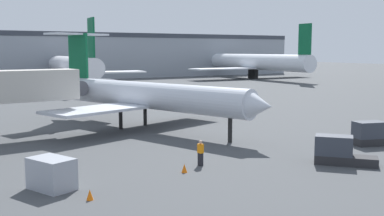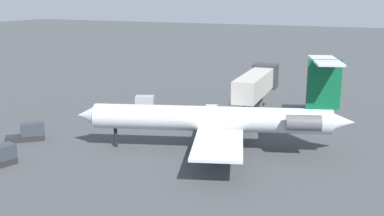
{
  "view_description": "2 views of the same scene",
  "coord_description": "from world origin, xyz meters",
  "views": [
    {
      "loc": [
        -19.88,
        -40.39,
        7.55
      ],
      "look_at": [
        1.57,
        -3.93,
        2.3
      ],
      "focal_mm": 43.88,
      "sensor_mm": 36.0,
      "label": 1
    },
    {
      "loc": [
        40.52,
        16.82,
        15.26
      ],
      "look_at": [
        -3.45,
        -3.22,
        3.54
      ],
      "focal_mm": 43.71,
      "sensor_mm": 36.0,
      "label": 2
    }
  ],
  "objects": [
    {
      "name": "cargo_container_uld",
      "position": [
        -13.87,
        -15.12,
        0.87
      ],
      "size": [
        2.44,
        2.91,
        1.73
      ],
      "color": "#999EA8",
      "rests_on": "ground_plane"
    },
    {
      "name": "parked_airliner_centre",
      "position": [
        56.99,
        58.19,
        4.33
      ],
      "size": [
        35.94,
        42.73,
        13.47
      ],
      "color": "silver",
      "rests_on": "ground_plane"
    },
    {
      "name": "baggage_tug_trailing",
      "position": [
        11.24,
        -15.98,
        0.84
      ],
      "size": [
        4.23,
        2.43,
        1.9
      ],
      "color": "#262628",
      "rests_on": "ground_plane"
    },
    {
      "name": "baggage_tug_lead",
      "position": [
        4.0,
        -19.06,
        0.84
      ],
      "size": [
        3.7,
        3.92,
        1.9
      ],
      "color": "#262628",
      "rests_on": "ground_plane"
    },
    {
      "name": "ground_crew_marshaller",
      "position": [
        -4.15,
        -14.76,
        0.86
      ],
      "size": [
        0.29,
        0.42,
        1.69
      ],
      "color": "black",
      "rests_on": "ground_plane"
    },
    {
      "name": "ground_plane",
      "position": [
        0.0,
        0.0,
        -0.05
      ],
      "size": [
        400.0,
        400.0,
        0.1
      ],
      "primitive_type": "cube",
      "color": "#424447"
    },
    {
      "name": "regional_jet",
      "position": [
        -1.44,
        0.84,
        3.36
      ],
      "size": [
        19.95,
        26.93,
        9.34
      ],
      "color": "silver",
      "rests_on": "ground_plane"
    },
    {
      "name": "parked_airliner_west_mid",
      "position": [
        8.3,
        56.29,
        4.19
      ],
      "size": [
        30.8,
        36.41,
        13.18
      ],
      "color": "white",
      "rests_on": "ground_plane"
    },
    {
      "name": "traffic_cone_near",
      "position": [
        -12.69,
        -17.98,
        0.28
      ],
      "size": [
        0.36,
        0.36,
        0.55
      ],
      "color": "orange",
      "rests_on": "ground_plane"
    },
    {
      "name": "traffic_cone_mid",
      "position": [
        -5.93,
        -15.74,
        0.28
      ],
      "size": [
        0.36,
        0.36,
        0.55
      ],
      "color": "orange",
      "rests_on": "ground_plane"
    },
    {
      "name": "terminal_building",
      "position": [
        0.0,
        87.54,
        6.05
      ],
      "size": [
        166.76,
        22.97,
        12.07
      ],
      "color": "#8C939E",
      "rests_on": "ground_plane"
    }
  ]
}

